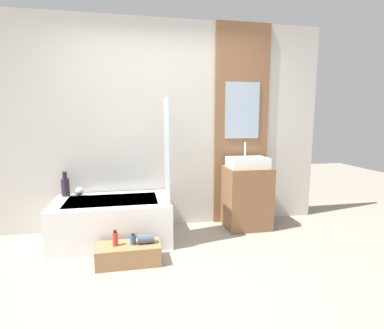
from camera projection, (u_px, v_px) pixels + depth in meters
name	position (u px, v px, depth m)	size (l,w,h in m)	color
ground_plane	(185.00, 290.00, 2.47)	(12.00, 12.00, 0.00)	gray
wall_tiled_back	(163.00, 126.00, 3.80)	(4.20, 0.06, 2.60)	beige
wall_wood_accent	(241.00, 125.00, 3.95)	(0.73, 0.04, 2.60)	brown
bathtub	(113.00, 220.00, 3.42)	(1.29, 0.77, 0.49)	white
glass_shower_screen	(167.00, 150.00, 3.28)	(0.01, 0.45, 1.13)	silver
wooden_step_bench	(129.00, 254.00, 2.91)	(0.61, 0.29, 0.19)	#997047
vanity_cabinet	(247.00, 197.00, 3.85)	(0.55, 0.47, 0.79)	brown
sink	(248.00, 162.00, 3.78)	(0.48, 0.35, 0.31)	white
vase_tall_dark	(65.00, 186.00, 3.54)	(0.09, 0.09, 0.29)	#2D1E33
vase_round_light	(79.00, 191.00, 3.58)	(0.10, 0.10, 0.10)	silver
bottle_soap_primary	(115.00, 239.00, 2.86)	(0.05, 0.05, 0.15)	red
bottle_soap_secondary	(133.00, 240.00, 2.90)	(0.05, 0.05, 0.11)	#2D567A
towel_roll	(146.00, 239.00, 2.92)	(0.09, 0.09, 0.16)	#4C5666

